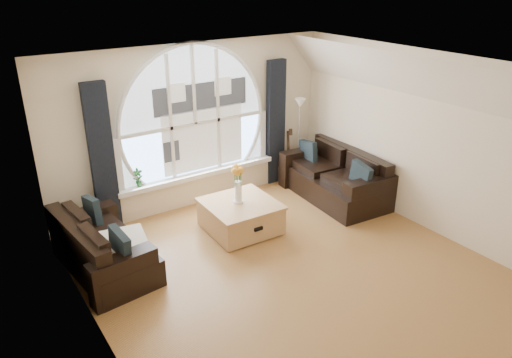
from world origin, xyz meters
name	(u,v)px	position (x,y,z in m)	size (l,w,h in m)	color
ground	(293,273)	(0.00, 0.00, 0.00)	(5.00, 5.50, 0.01)	brown
ceiling	(301,71)	(0.00, 0.00, 2.70)	(5.00, 5.50, 0.01)	silver
wall_back	(194,126)	(0.00, 2.75, 1.35)	(5.00, 0.01, 2.70)	beige
wall_front	(511,295)	(0.00, -2.75, 1.35)	(5.00, 0.01, 2.70)	beige
wall_left	(94,239)	(-2.50, 0.00, 1.35)	(0.01, 5.50, 2.70)	beige
wall_right	(428,143)	(2.50, 0.00, 1.35)	(0.01, 5.50, 2.70)	beige
attic_slope	(424,79)	(2.20, 0.00, 2.35)	(0.92, 5.50, 0.72)	silver
arched_window	(194,110)	(0.00, 2.72, 1.62)	(2.60, 0.06, 2.15)	silver
window_sill	(199,174)	(0.00, 2.65, 0.51)	(2.90, 0.22, 0.08)	white
window_frame	(195,110)	(0.00, 2.69, 1.62)	(2.76, 0.08, 2.15)	white
neighbor_house	(203,116)	(0.15, 2.71, 1.50)	(1.70, 0.02, 1.50)	silver
curtain_left	(102,158)	(-1.60, 2.63, 1.15)	(0.35, 0.12, 2.30)	black
curtain_right	(276,123)	(1.60, 2.63, 1.15)	(0.35, 0.12, 2.30)	black
sofa_left	(104,243)	(-2.04, 1.49, 0.40)	(0.85, 1.71, 0.76)	black
sofa_right	(334,177)	(2.02, 1.45, 0.40)	(0.96, 1.92, 0.85)	black
coffee_chest	(241,215)	(0.04, 1.39, 0.26)	(1.05, 1.05, 0.51)	#AA7C48
throw_blanket	(124,241)	(-1.85, 1.23, 0.50)	(0.55, 0.55, 0.10)	silver
vase_flowers	(238,179)	(0.02, 1.41, 0.86)	(0.24, 0.24, 0.70)	white
floor_lamp	(299,141)	(1.98, 2.41, 0.80)	(0.24, 0.24, 1.60)	#B2B2B2
guitar	(286,154)	(1.80, 2.54, 0.53)	(0.36, 0.24, 1.06)	brown
potted_plant	(138,178)	(-1.08, 2.65, 0.70)	(0.16, 0.11, 0.31)	#1E6023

